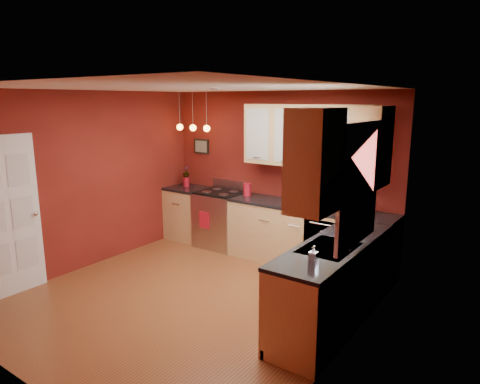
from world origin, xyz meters
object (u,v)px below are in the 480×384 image
Objects in this scene: sink at (329,250)px; coffee_maker at (356,204)px; gas_range at (221,219)px; soap_pump at (313,255)px; red_canister at (247,189)px.

coffee_maker is at bearing 100.58° from sink.
coffee_maker reaches higher than gas_range.
sink is at bearing -93.44° from coffee_maker.
sink is 0.53m from soap_pump.
soap_pump is (0.06, -0.51, 0.11)m from sink.
soap_pump reaches higher than gas_range.
sink reaches higher than coffee_maker.
sink is 2.62m from red_canister.
coffee_maker is 2.11m from soap_pump.
soap_pump is (2.17, -2.06, -0.02)m from red_canister.
sink is at bearing -36.35° from red_canister.
red_canister is 0.84× the size of coffee_maker.
sink is 2.87× the size of coffee_maker.
red_canister reaches higher than soap_pump.
sink is (2.62, -1.50, 0.43)m from gas_range.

